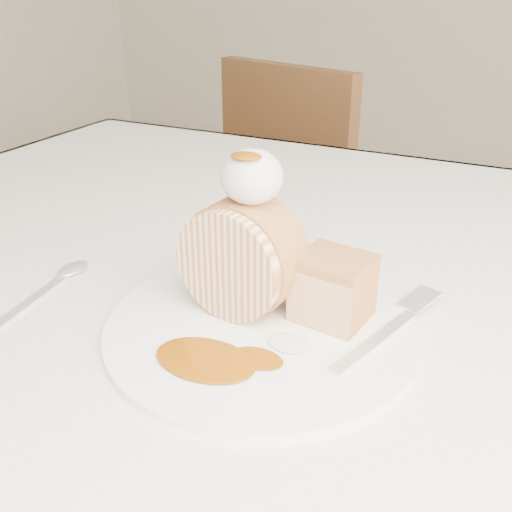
% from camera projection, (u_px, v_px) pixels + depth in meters
% --- Properties ---
extents(table, '(1.40, 0.90, 0.75)m').
position_uv_depth(table, '(348.00, 335.00, 0.66)').
color(table, white).
rests_on(table, ground).
extents(chair_far, '(0.51, 0.51, 0.85)m').
position_uv_depth(chair_far, '(308.00, 203.00, 1.53)').
color(chair_far, brown).
rests_on(chair_far, ground).
extents(plate, '(0.31, 0.31, 0.01)m').
position_uv_depth(plate, '(261.00, 326.00, 0.51)').
color(plate, white).
rests_on(plate, table).
extents(roulade_slice, '(0.11, 0.07, 0.10)m').
position_uv_depth(roulade_slice, '(241.00, 258.00, 0.51)').
color(roulade_slice, beige).
rests_on(roulade_slice, plate).
extents(cake_chunk, '(0.07, 0.06, 0.05)m').
position_uv_depth(cake_chunk, '(333.00, 292.00, 0.50)').
color(cake_chunk, '#A97740').
rests_on(cake_chunk, plate).
extents(whipped_cream, '(0.05, 0.05, 0.05)m').
position_uv_depth(whipped_cream, '(252.00, 177.00, 0.47)').
color(whipped_cream, silver).
rests_on(whipped_cream, roulade_slice).
extents(caramel_drizzle, '(0.03, 0.02, 0.01)m').
position_uv_depth(caramel_drizzle, '(246.00, 149.00, 0.45)').
color(caramel_drizzle, '#7C3D05').
rests_on(caramel_drizzle, whipped_cream).
extents(caramel_pool, '(0.09, 0.07, 0.00)m').
position_uv_depth(caramel_pool, '(205.00, 359.00, 0.45)').
color(caramel_pool, '#7C3D05').
rests_on(caramel_pool, plate).
extents(fork, '(0.07, 0.16, 0.00)m').
position_uv_depth(fork, '(376.00, 341.00, 0.48)').
color(fork, silver).
rests_on(fork, plate).
extents(spoon, '(0.04, 0.14, 0.00)m').
position_uv_depth(spoon, '(26.00, 305.00, 0.54)').
color(spoon, silver).
rests_on(spoon, table).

